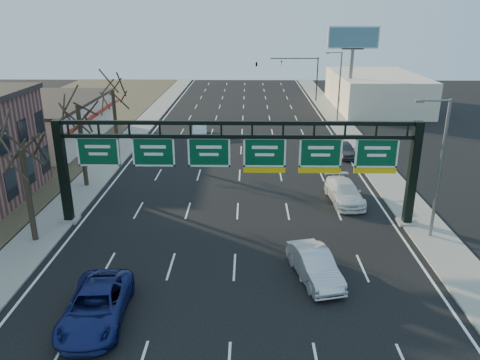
{
  "coord_description": "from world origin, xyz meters",
  "views": [
    {
      "loc": [
        0.74,
        -21.54,
        13.81
      ],
      "look_at": [
        0.21,
        7.84,
        3.2
      ],
      "focal_mm": 35.0,
      "sensor_mm": 36.0,
      "label": 1
    }
  ],
  "objects_px": {
    "sign_gantry": "(239,159)",
    "car_white_wagon": "(344,192)",
    "car_blue_suv": "(96,306)",
    "car_silver_sedan": "(315,265)"
  },
  "relations": [
    {
      "from": "sign_gantry",
      "to": "car_white_wagon",
      "type": "bearing_deg",
      "value": 26.22
    },
    {
      "from": "car_silver_sedan",
      "to": "car_white_wagon",
      "type": "xyz_separation_m",
      "value": [
        3.73,
        11.09,
        -0.02
      ]
    },
    {
      "from": "car_silver_sedan",
      "to": "car_white_wagon",
      "type": "relative_size",
      "value": 0.9
    },
    {
      "from": "car_blue_suv",
      "to": "sign_gantry",
      "type": "bearing_deg",
      "value": 56.27
    },
    {
      "from": "car_blue_suv",
      "to": "car_white_wagon",
      "type": "xyz_separation_m",
      "value": [
        14.49,
        15.0,
        -0.03
      ]
    },
    {
      "from": "sign_gantry",
      "to": "car_blue_suv",
      "type": "height_order",
      "value": "sign_gantry"
    },
    {
      "from": "car_white_wagon",
      "to": "sign_gantry",
      "type": "bearing_deg",
      "value": -158.29
    },
    {
      "from": "sign_gantry",
      "to": "car_silver_sedan",
      "type": "height_order",
      "value": "sign_gantry"
    },
    {
      "from": "car_silver_sedan",
      "to": "car_white_wagon",
      "type": "bearing_deg",
      "value": 57.61
    },
    {
      "from": "sign_gantry",
      "to": "car_blue_suv",
      "type": "distance_m",
      "value": 13.4
    }
  ]
}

